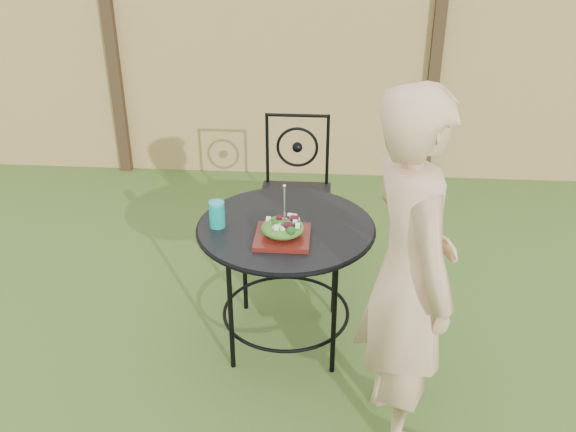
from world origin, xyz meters
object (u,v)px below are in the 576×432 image
object	(u,v)px
salad_plate	(283,237)
patio_chair	(296,187)
diner	(409,275)
patio_table	(286,248)

from	to	relation	value
salad_plate	patio_chair	bearing A→B (deg)	90.00
salad_plate	diner	bearing A→B (deg)	-38.43
patio_chair	diner	distance (m)	1.65
patio_table	salad_plate	world-z (taller)	salad_plate
patio_table	salad_plate	size ratio (longest dim) A/B	3.42
patio_table	patio_chair	distance (m)	0.93
patio_table	salad_plate	xyz separation A→B (m)	(-0.01, -0.14, 0.15)
patio_chair	patio_table	bearing A→B (deg)	-89.67
patio_table	patio_chair	world-z (taller)	patio_chair
patio_chair	salad_plate	world-z (taller)	patio_chair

